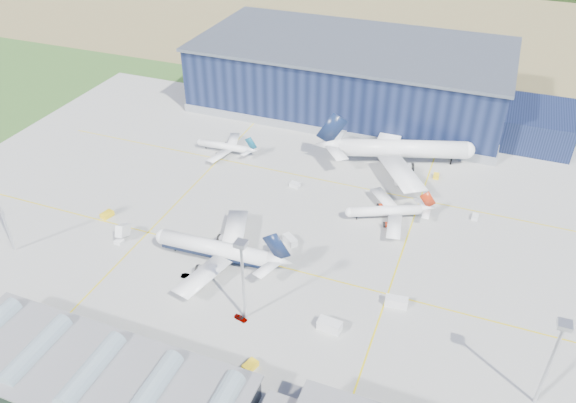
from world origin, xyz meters
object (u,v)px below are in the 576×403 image
at_px(gse_tug_c, 436,176).
at_px(airliner_navy, 215,241).
at_px(gse_tug_b, 250,366).
at_px(gse_cart_a, 475,217).
at_px(gse_tug_a, 107,215).
at_px(gse_van_a, 396,302).
at_px(airstair, 124,233).
at_px(gse_van_c, 330,326).
at_px(hangar, 358,79).
at_px(car_b, 187,276).
at_px(light_mast_east, 555,351).
at_px(light_mast_center, 242,268).
at_px(airliner_red, 387,206).
at_px(gse_cart_b, 295,185).
at_px(airliner_widebody, 403,140).
at_px(car_a, 241,318).
at_px(gse_van_b, 290,240).
at_px(airliner_regional, 224,143).

bearing_deg(gse_tug_c, airliner_navy, -132.06).
relative_size(gse_tug_b, gse_cart_a, 1.23).
xyz_separation_m(gse_tug_a, gse_cart_a, (102.57, 38.76, -0.19)).
bearing_deg(gse_van_a, airstair, 84.65).
bearing_deg(gse_van_c, airliner_navy, 75.08).
xyz_separation_m(hangar, car_b, (-12.69, -117.52, -11.09)).
bearing_deg(airliner_navy, gse_van_a, 178.13).
bearing_deg(light_mast_east, gse_van_c, 175.48).
height_order(airliner_navy, airstair, airliner_navy).
xyz_separation_m(light_mast_center, gse_van_a, (32.75, 16.94, -14.23)).
distance_m(airliner_red, car_b, 60.97).
xyz_separation_m(gse_van_a, gse_cart_a, (14.22, 44.10, -0.62)).
relative_size(gse_tug_c, gse_cart_b, 0.89).
height_order(gse_tug_b, gse_tug_c, gse_tug_b).
relative_size(light_mast_east, airstair, 4.36).
distance_m(airliner_widebody, car_a, 88.83).
bearing_deg(light_mast_center, gse_van_a, 27.35).
bearing_deg(airliner_navy, gse_van_c, 157.90).
distance_m(light_mast_east, car_b, 86.48).
bearing_deg(gse_tug_b, gse_van_b, 117.73).
relative_size(light_mast_east, gse_van_a, 4.17).
relative_size(light_mast_center, gse_van_b, 4.88).
height_order(airliner_widebody, gse_tug_c, airliner_widebody).
bearing_deg(gse_tug_a, gse_tug_b, -15.86).
bearing_deg(gse_tug_c, airliner_red, -114.79).
bearing_deg(light_mast_east, hangar, 120.05).
relative_size(airliner_regional, gse_van_c, 4.23).
xyz_separation_m(airliner_red, gse_van_c, (-2.16, -47.77, -3.14)).
xyz_separation_m(gse_van_c, car_b, (-39.81, 3.73, -0.80)).
xyz_separation_m(airliner_red, gse_cart_a, (24.87, 9.71, -3.89)).
xyz_separation_m(light_mast_east, gse_tug_b, (-57.66, -13.19, -14.72)).
xyz_separation_m(gse_van_b, car_b, (-19.71, -22.98, -0.55)).
relative_size(gse_tug_c, gse_van_c, 0.52).
bearing_deg(airliner_navy, gse_cart_b, -102.10).
bearing_deg(airliner_regional, gse_van_b, 133.05).
bearing_deg(gse_cart_b, airliner_red, -92.49).
height_order(airliner_widebody, gse_van_a, airliner_widebody).
height_order(gse_van_b, car_a, gse_van_b).
bearing_deg(hangar, light_mast_east, -59.95).
height_order(gse_van_a, car_b, gse_van_a).
xyz_separation_m(airliner_navy, gse_cart_b, (6.92, 41.80, -5.74)).
xyz_separation_m(airliner_regional, gse_cart_a, (87.31, -8.96, -3.25)).
relative_size(gse_tug_a, car_b, 1.15).
bearing_deg(airliner_navy, gse_tug_a, -11.39).
distance_m(gse_tug_b, airstair, 59.54).
distance_m(airliner_widebody, airstair, 95.07).
bearing_deg(airliner_navy, light_mast_center, 131.97).
xyz_separation_m(light_mast_center, gse_van_c, (19.93, 3.56, -14.10)).
height_order(gse_van_a, gse_tug_c, gse_van_a).
bearing_deg(airliner_navy, airliner_regional, -68.38).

